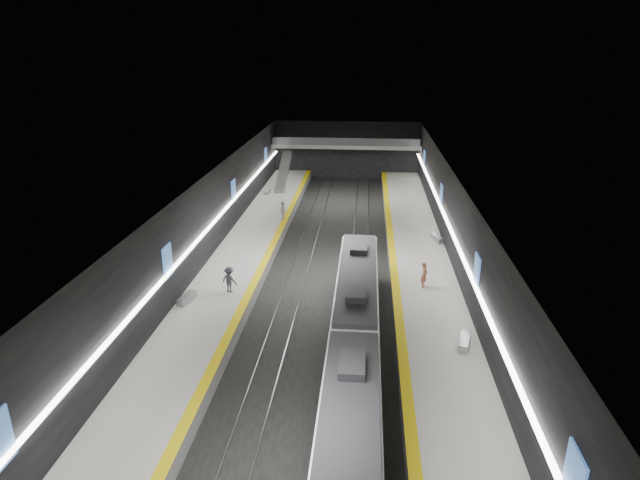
# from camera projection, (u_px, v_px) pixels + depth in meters

# --- Properties ---
(ground) EXTENTS (70.00, 70.00, 0.00)m
(ground) POSITION_uv_depth(u_px,v_px,m) (327.00, 279.00, 43.14)
(ground) COLOR black
(ground) RESTS_ON ground
(ceiling) EXTENTS (20.00, 70.00, 0.04)m
(ceiling) POSITION_uv_depth(u_px,v_px,m) (328.00, 183.00, 40.40)
(ceiling) COLOR beige
(ceiling) RESTS_ON wall_left
(wall_left) EXTENTS (0.04, 70.00, 8.00)m
(wall_left) POSITION_uv_depth(u_px,v_px,m) (203.00, 229.00, 42.60)
(wall_left) COLOR black
(wall_left) RESTS_ON ground
(wall_right) EXTENTS (0.04, 70.00, 8.00)m
(wall_right) POSITION_uv_depth(u_px,v_px,m) (458.00, 237.00, 40.94)
(wall_right) COLOR black
(wall_right) RESTS_ON ground
(wall_back) EXTENTS (20.00, 0.04, 8.00)m
(wall_back) POSITION_uv_depth(u_px,v_px,m) (347.00, 150.00, 74.51)
(wall_back) COLOR black
(wall_back) RESTS_ON ground
(platform_left) EXTENTS (5.00, 70.00, 1.00)m
(platform_left) POSITION_uv_depth(u_px,v_px,m) (236.00, 271.00, 43.60)
(platform_left) COLOR slate
(platform_left) RESTS_ON ground
(tile_surface_left) EXTENTS (5.00, 70.00, 0.02)m
(tile_surface_left) POSITION_uv_depth(u_px,v_px,m) (236.00, 265.00, 43.42)
(tile_surface_left) COLOR #B0B0AB
(tile_surface_left) RESTS_ON platform_left
(tactile_strip_left) EXTENTS (0.60, 70.00, 0.02)m
(tactile_strip_left) POSITION_uv_depth(u_px,v_px,m) (262.00, 266.00, 43.24)
(tactile_strip_left) COLOR yellow
(tactile_strip_left) RESTS_ON platform_left
(platform_right) EXTENTS (5.00, 70.00, 1.00)m
(platform_right) POSITION_uv_depth(u_px,v_px,m) (422.00, 277.00, 42.35)
(platform_right) COLOR slate
(platform_right) RESTS_ON ground
(tile_surface_right) EXTENTS (5.00, 70.00, 0.02)m
(tile_surface_right) POSITION_uv_depth(u_px,v_px,m) (422.00, 271.00, 42.17)
(tile_surface_right) COLOR #B0B0AB
(tile_surface_right) RESTS_ON platform_right
(tactile_strip_right) EXTENTS (0.60, 70.00, 0.02)m
(tactile_strip_right) POSITION_uv_depth(u_px,v_px,m) (394.00, 270.00, 42.35)
(tactile_strip_right) COLOR yellow
(tactile_strip_right) RESTS_ON platform_right
(rails) EXTENTS (6.52, 70.00, 0.12)m
(rails) POSITION_uv_depth(u_px,v_px,m) (327.00, 279.00, 43.12)
(rails) COLOR gray
(rails) RESTS_ON ground
(train) EXTENTS (2.69, 30.04, 3.60)m
(train) POSITION_uv_depth(u_px,v_px,m) (354.00, 357.00, 28.39)
(train) COLOR #10173C
(train) RESTS_ON ground
(ad_posters) EXTENTS (19.94, 53.50, 2.20)m
(ad_posters) POSITION_uv_depth(u_px,v_px,m) (329.00, 223.00, 42.53)
(ad_posters) COLOR #3F6DBD
(ad_posters) RESTS_ON wall_left
(cove_light_left) EXTENTS (0.25, 68.60, 0.12)m
(cove_light_left) POSITION_uv_depth(u_px,v_px,m) (206.00, 232.00, 42.66)
(cove_light_left) COLOR white
(cove_light_left) RESTS_ON wall_left
(cove_light_right) EXTENTS (0.25, 68.60, 0.12)m
(cove_light_right) POSITION_uv_depth(u_px,v_px,m) (455.00, 239.00, 41.02)
(cove_light_right) COLOR white
(cove_light_right) RESTS_ON wall_right
(mezzanine_bridge) EXTENTS (20.00, 3.00, 1.50)m
(mezzanine_bridge) POSITION_uv_depth(u_px,v_px,m) (346.00, 145.00, 72.22)
(mezzanine_bridge) COLOR gray
(mezzanine_bridge) RESTS_ON wall_left
(escalator) EXTENTS (1.20, 7.50, 3.92)m
(escalator) POSITION_uv_depth(u_px,v_px,m) (284.00, 171.00, 67.10)
(escalator) COLOR #99999E
(escalator) RESTS_ON platform_left
(bench_left_near) EXTENTS (0.94, 2.02, 0.48)m
(bench_left_near) POSITION_uv_depth(u_px,v_px,m) (187.00, 298.00, 37.15)
(bench_left_near) COLOR #99999E
(bench_left_near) RESTS_ON platform_left
(bench_left_far) EXTENTS (0.56, 1.83, 0.44)m
(bench_left_far) POSITION_uv_depth(u_px,v_px,m) (267.00, 192.00, 64.26)
(bench_left_far) COLOR #99999E
(bench_left_far) RESTS_ON platform_left
(bench_right_near) EXTENTS (1.10, 2.09, 0.49)m
(bench_right_near) POSITION_uv_depth(u_px,v_px,m) (464.00, 342.00, 31.71)
(bench_right_near) COLOR #99999E
(bench_right_near) RESTS_ON platform_right
(bench_right_far) EXTENTS (1.06, 2.13, 0.50)m
(bench_right_far) POSITION_uv_depth(u_px,v_px,m) (437.00, 238.00, 48.68)
(bench_right_far) COLOR #99999E
(bench_right_far) RESTS_ON platform_right
(passenger_right_a) EXTENTS (0.60, 0.79, 1.96)m
(passenger_right_a) POSITION_uv_depth(u_px,v_px,m) (424.00, 275.00, 39.08)
(passenger_right_a) COLOR #AA583F
(passenger_right_a) RESTS_ON platform_right
(passenger_left_a) EXTENTS (0.86, 1.20, 1.89)m
(passenger_left_a) POSITION_uv_depth(u_px,v_px,m) (283.00, 211.00, 54.39)
(passenger_left_a) COLOR beige
(passenger_left_a) RESTS_ON platform_left
(passenger_left_b) EXTENTS (1.42, 1.14, 1.93)m
(passenger_left_b) POSITION_uv_depth(u_px,v_px,m) (229.00, 280.00, 38.33)
(passenger_left_b) COLOR #404048
(passenger_left_b) RESTS_ON platform_left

